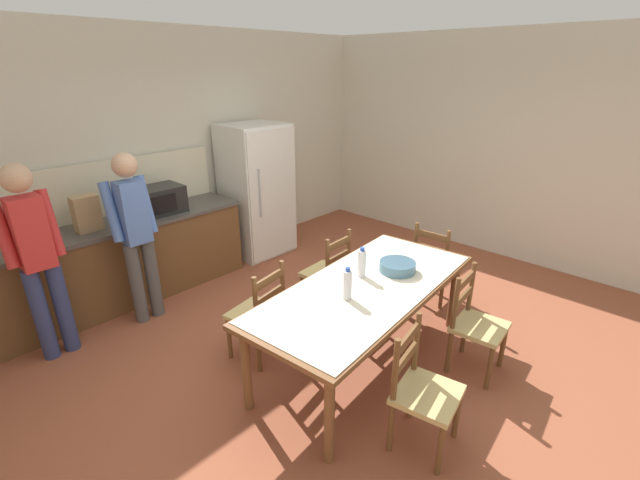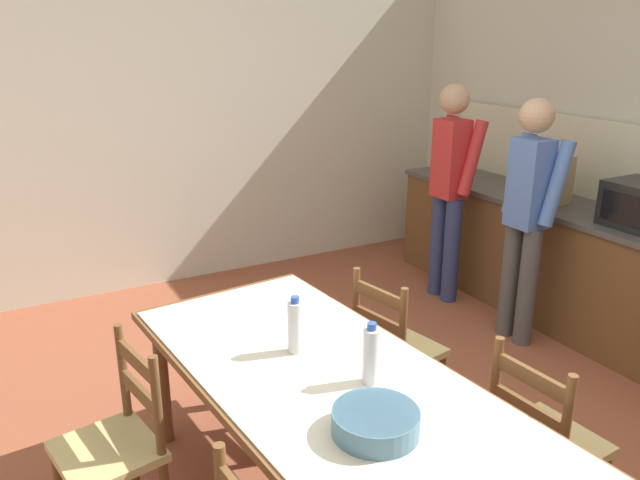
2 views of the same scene
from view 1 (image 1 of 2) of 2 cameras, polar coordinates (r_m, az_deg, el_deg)
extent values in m
plane|color=brown|center=(4.19, 0.95, -13.69)|extent=(8.32, 8.32, 0.00)
cube|color=beige|center=(5.63, -19.75, 10.65)|extent=(6.52, 0.12, 2.90)
cube|color=beige|center=(6.29, 21.91, 11.46)|extent=(0.12, 5.20, 2.90)
cube|color=brown|center=(5.15, -26.52, -3.42)|extent=(3.07, 0.62, 0.87)
cube|color=#4C4742|center=(4.98, -27.41, 1.30)|extent=(3.11, 0.66, 0.04)
cube|color=#B7BCC1|center=(4.83, -34.97, -0.86)|extent=(0.52, 0.38, 0.02)
cube|color=beige|center=(5.18, -29.25, 5.43)|extent=(3.07, 0.03, 0.60)
cube|color=silver|center=(5.89, -8.47, 6.52)|extent=(0.81, 0.68, 1.77)
cube|color=silver|center=(5.63, -6.21, 5.89)|extent=(0.77, 0.02, 1.70)
cylinder|color=#A5AAB2|center=(5.44, -8.02, 6.19)|extent=(0.02, 0.02, 0.62)
cube|color=black|center=(5.16, -20.65, 5.05)|extent=(0.50, 0.38, 0.30)
cube|color=black|center=(4.97, -20.12, 4.50)|extent=(0.30, 0.01, 0.19)
cube|color=tan|center=(4.87, -28.69, 3.12)|extent=(0.24, 0.16, 0.36)
cylinder|color=brown|center=(2.97, 1.26, -22.71)|extent=(0.07, 0.07, 0.72)
cylinder|color=brown|center=(4.46, 17.35, -6.96)|extent=(0.07, 0.07, 0.72)
cylinder|color=brown|center=(3.37, -9.79, -16.64)|extent=(0.07, 0.07, 0.72)
cylinder|color=brown|center=(4.73, 8.65, -4.35)|extent=(0.07, 0.07, 0.72)
cube|color=brown|center=(3.60, 6.17, -6.40)|extent=(2.32, 1.17, 0.04)
cube|color=beige|center=(3.59, 6.19, -6.06)|extent=(2.22, 1.12, 0.01)
cylinder|color=silver|center=(3.33, 3.68, -6.01)|extent=(0.07, 0.07, 0.24)
cylinder|color=#2D51B2|center=(3.26, 3.74, -3.92)|extent=(0.04, 0.04, 0.03)
cylinder|color=silver|center=(3.68, 5.60, -3.16)|extent=(0.07, 0.07, 0.24)
cylinder|color=#2D51B2|center=(3.62, 5.68, -1.23)|extent=(0.04, 0.04, 0.03)
cylinder|color=slate|center=(3.84, 10.28, -3.50)|extent=(0.32, 0.32, 0.09)
cylinder|color=slate|center=(3.83, 10.31, -3.02)|extent=(0.31, 0.31, 0.02)
cylinder|color=brown|center=(4.85, 0.41, -5.46)|extent=(0.04, 0.04, 0.41)
cylinder|color=brown|center=(4.61, -2.41, -7.08)|extent=(0.04, 0.04, 0.41)
cylinder|color=brown|center=(4.67, 3.69, -6.67)|extent=(0.04, 0.04, 0.41)
cylinder|color=brown|center=(4.42, 0.95, -8.44)|extent=(0.04, 0.04, 0.41)
cube|color=tan|center=(4.53, 0.68, -4.39)|extent=(0.45, 0.43, 0.04)
cylinder|color=brown|center=(4.46, 3.84, -1.32)|extent=(0.04, 0.04, 0.46)
cylinder|color=brown|center=(4.19, 0.99, -2.85)|extent=(0.04, 0.04, 0.46)
cube|color=brown|center=(4.27, 2.49, -0.49)|extent=(0.36, 0.05, 0.07)
cube|color=brown|center=(4.33, 2.46, -2.34)|extent=(0.36, 0.05, 0.07)
cylinder|color=brown|center=(4.20, -8.55, -10.45)|extent=(0.04, 0.04, 0.41)
cylinder|color=brown|center=(3.99, -12.00, -12.70)|extent=(0.04, 0.04, 0.41)
cylinder|color=brown|center=(4.02, -4.80, -11.95)|extent=(0.04, 0.04, 0.41)
cylinder|color=brown|center=(3.80, -8.18, -14.45)|extent=(0.04, 0.04, 0.41)
cube|color=tan|center=(3.88, -8.56, -9.60)|extent=(0.49, 0.47, 0.04)
cylinder|color=brown|center=(3.77, -5.03, -5.97)|extent=(0.04, 0.04, 0.46)
cylinder|color=brown|center=(3.53, -8.60, -8.25)|extent=(0.04, 0.04, 0.46)
cube|color=brown|center=(3.59, -6.84, -5.29)|extent=(0.36, 0.09, 0.07)
cube|color=brown|center=(3.66, -6.73, -7.39)|extent=(0.36, 0.09, 0.07)
cylinder|color=brown|center=(5.09, 17.55, -5.18)|extent=(0.04, 0.04, 0.41)
cylinder|color=brown|center=(5.21, 13.94, -4.09)|extent=(0.04, 0.04, 0.41)
cylinder|color=brown|center=(4.81, 15.93, -6.67)|extent=(0.04, 0.04, 0.41)
cylinder|color=brown|center=(4.94, 12.14, -5.47)|extent=(0.04, 0.04, 0.41)
cube|color=tan|center=(4.91, 15.14, -3.00)|extent=(0.42, 0.44, 0.04)
cylinder|color=brown|center=(4.60, 16.54, -1.47)|extent=(0.04, 0.04, 0.46)
cylinder|color=brown|center=(4.74, 12.60, -0.37)|extent=(0.04, 0.04, 0.46)
cube|color=brown|center=(4.62, 14.69, 0.55)|extent=(0.04, 0.36, 0.07)
cube|color=brown|center=(4.68, 14.52, -1.17)|extent=(0.04, 0.36, 0.07)
cylinder|color=brown|center=(3.84, 21.66, -15.60)|extent=(0.04, 0.04, 0.41)
cylinder|color=brown|center=(4.13, 23.19, -12.93)|extent=(0.04, 0.04, 0.41)
cylinder|color=brown|center=(3.91, 16.80, -14.11)|extent=(0.04, 0.04, 0.41)
cylinder|color=brown|center=(4.19, 18.68, -11.62)|extent=(0.04, 0.04, 0.41)
cube|color=tan|center=(3.89, 20.53, -10.82)|extent=(0.46, 0.44, 0.04)
cylinder|color=brown|center=(3.65, 17.62, -8.07)|extent=(0.04, 0.04, 0.46)
cylinder|color=brown|center=(3.96, 19.52, -5.87)|extent=(0.04, 0.04, 0.46)
cube|color=brown|center=(3.74, 18.85, -5.21)|extent=(0.36, 0.06, 0.07)
cube|color=brown|center=(3.81, 18.57, -7.23)|extent=(0.36, 0.06, 0.07)
cylinder|color=brown|center=(3.11, 15.73, -25.35)|extent=(0.04, 0.04, 0.41)
cylinder|color=brown|center=(3.36, 17.80, -21.21)|extent=(0.04, 0.04, 0.41)
cylinder|color=brown|center=(3.17, 9.40, -23.38)|extent=(0.04, 0.04, 0.41)
cylinder|color=brown|center=(3.42, 12.03, -19.56)|extent=(0.04, 0.04, 0.41)
cube|color=tan|center=(3.11, 14.15, -19.35)|extent=(0.48, 0.47, 0.04)
cylinder|color=brown|center=(2.86, 10.02, -16.69)|extent=(0.04, 0.04, 0.46)
cylinder|color=brown|center=(3.13, 12.74, -13.04)|extent=(0.04, 0.04, 0.46)
cube|color=brown|center=(2.92, 11.65, -12.76)|extent=(0.36, 0.09, 0.07)
cube|color=brown|center=(3.00, 11.42, -15.14)|extent=(0.36, 0.09, 0.07)
cylinder|color=navy|center=(4.51, -33.15, -8.38)|extent=(0.13, 0.13, 0.87)
cylinder|color=navy|center=(4.54, -31.08, -7.72)|extent=(0.13, 0.13, 0.87)
cube|color=red|center=(4.24, -34.14, 0.77)|extent=(0.25, 0.20, 0.62)
sphere|color=tan|center=(4.13, -35.51, 6.75)|extent=(0.23, 0.23, 0.23)
cylinder|color=red|center=(4.27, -36.63, 0.71)|extent=(0.10, 0.24, 0.59)
cylinder|color=red|center=(4.33, -32.29, 1.95)|extent=(0.10, 0.24, 0.59)
cylinder|color=#4C4C4C|center=(4.70, -23.26, -5.33)|extent=(0.13, 0.13, 0.86)
cylinder|color=#4C4C4C|center=(4.75, -21.42, -4.70)|extent=(0.13, 0.13, 0.86)
cube|color=#5175BC|center=(4.46, -23.69, 3.42)|extent=(0.24, 0.20, 0.61)
sphere|color=tan|center=(4.35, -24.61, 9.08)|extent=(0.23, 0.23, 0.23)
cylinder|color=#5175BC|center=(4.45, -26.07, 3.37)|extent=(0.10, 0.23, 0.58)
cylinder|color=#5175BC|center=(4.57, -22.19, 4.45)|extent=(0.10, 0.23, 0.58)
camera|label=2|loc=(4.60, 35.07, 14.56)|focal=35.00mm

